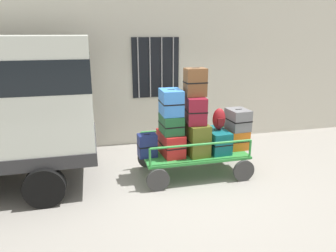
{
  "coord_description": "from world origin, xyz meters",
  "views": [
    {
      "loc": [
        -1.74,
        -5.49,
        2.88
      ],
      "look_at": [
        -0.34,
        0.26,
        1.09
      ],
      "focal_mm": 33.46,
      "sensor_mm": 36.0,
      "label": 1
    }
  ],
  "objects": [
    {
      "name": "cart_railing",
      "position": [
        0.21,
        0.26,
        0.79
      ],
      "size": [
        2.06,
        1.04,
        0.37
      ],
      "color": "#2D8438",
      "rests_on": "luggage_cart"
    },
    {
      "name": "suitcase_midleft_bottom",
      "position": [
        -0.28,
        0.28,
        0.72
      ],
      "size": [
        0.47,
        0.78,
        0.46
      ],
      "color": "#B21E1E",
      "rests_on": "luggage_cart"
    },
    {
      "name": "suitcase_midleft_middle",
      "position": [
        -0.28,
        0.25,
        1.13
      ],
      "size": [
        0.42,
        0.58,
        0.37
      ],
      "color": "#194C28",
      "rests_on": "suitcase_midleft_bottom"
    },
    {
      "name": "backpack",
      "position": [
        0.73,
        0.25,
        1.17
      ],
      "size": [
        0.27,
        0.22,
        0.44
      ],
      "color": "maroon",
      "rests_on": "suitcase_midright_bottom"
    },
    {
      "name": "suitcase_center_top",
      "position": [
        0.21,
        0.26,
        1.94
      ],
      "size": [
        0.42,
        0.3,
        0.55
      ],
      "color": "brown",
      "rests_on": "suitcase_center_middle"
    },
    {
      "name": "suitcase_right_bottom",
      "position": [
        1.18,
        0.27,
        0.69
      ],
      "size": [
        0.41,
        0.46,
        0.41
      ],
      "color": "orange",
      "rests_on": "luggage_cart"
    },
    {
      "name": "suitcase_midright_bottom",
      "position": [
        0.69,
        0.22,
        0.72
      ],
      "size": [
        0.43,
        0.74,
        0.46
      ],
      "color": "#0F5960",
      "rests_on": "luggage_cart"
    },
    {
      "name": "suitcase_midleft_top",
      "position": [
        -0.28,
        0.26,
        1.57
      ],
      "size": [
        0.4,
        0.54,
        0.5
      ],
      "color": "#3372C6",
      "rests_on": "suitcase_midleft_middle"
    },
    {
      "name": "suitcase_center_bottom",
      "position": [
        0.21,
        0.29,
        0.81
      ],
      "size": [
        0.48,
        0.92,
        0.64
      ],
      "color": "#4C5119",
      "rests_on": "luggage_cart"
    },
    {
      "name": "suitcase_center_middle",
      "position": [
        0.21,
        0.26,
        1.4
      ],
      "size": [
        0.43,
        0.68,
        0.53
      ],
      "color": "maroon",
      "rests_on": "suitcase_center_bottom"
    },
    {
      "name": "suitcase_right_middle",
      "position": [
        1.18,
        0.29,
        1.12
      ],
      "size": [
        0.44,
        0.53,
        0.44
      ],
      "color": "slate",
      "rests_on": "suitcase_right_bottom"
    },
    {
      "name": "suitcase_left_bottom",
      "position": [
        -0.76,
        0.25,
        0.72
      ],
      "size": [
        0.39,
        0.3,
        0.47
      ],
      "color": "navy",
      "rests_on": "luggage_cart"
    },
    {
      "name": "luggage_cart",
      "position": [
        0.21,
        0.26,
        0.39
      ],
      "size": [
        2.19,
        1.17,
        0.49
      ],
      "color": "#2D8438",
      "rests_on": "ground"
    },
    {
      "name": "ground_plane",
      "position": [
        0.0,
        0.0,
        0.0
      ],
      "size": [
        40.0,
        40.0,
        0.0
      ],
      "primitive_type": "plane",
      "color": "gray"
    },
    {
      "name": "building_wall",
      "position": [
        -0.0,
        2.55,
        2.5
      ],
      "size": [
        12.0,
        0.38,
        5.0
      ],
      "color": "beige",
      "rests_on": "ground"
    }
  ]
}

